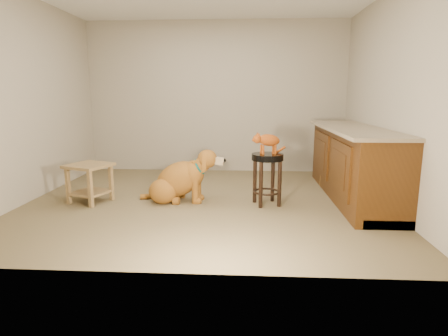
# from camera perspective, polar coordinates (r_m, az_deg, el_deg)

# --- Properties ---
(floor) EXTENTS (4.50, 4.00, 0.01)m
(floor) POSITION_cam_1_polar(r_m,az_deg,el_deg) (4.87, -3.01, -5.04)
(floor) COLOR brown
(floor) RESTS_ON ground
(room_shell) EXTENTS (4.54, 4.04, 2.62)m
(room_shell) POSITION_cam_1_polar(r_m,az_deg,el_deg) (4.69, -3.22, 15.04)
(room_shell) COLOR #9F9680
(room_shell) RESTS_ON ground
(cabinet_run) EXTENTS (0.70, 2.56, 0.94)m
(cabinet_run) POSITION_cam_1_polar(r_m,az_deg,el_deg) (5.23, 19.04, 0.43)
(cabinet_run) COLOR #45260C
(cabinet_run) RESTS_ON ground
(padded_stool) EXTENTS (0.41, 0.41, 0.64)m
(padded_stool) POSITION_cam_1_polar(r_m,az_deg,el_deg) (4.64, 6.60, -0.11)
(padded_stool) COLOR black
(padded_stool) RESTS_ON ground
(wood_stool) EXTENTS (0.45, 0.45, 0.79)m
(wood_stool) POSITION_cam_1_polar(r_m,az_deg,el_deg) (5.94, 16.18, 1.59)
(wood_stool) COLOR brown
(wood_stool) RESTS_ON ground
(side_table) EXTENTS (0.62, 0.62, 0.49)m
(side_table) POSITION_cam_1_polar(r_m,az_deg,el_deg) (5.04, -19.81, -1.32)
(side_table) COLOR olive
(side_table) RESTS_ON ground
(golden_retriever) EXTENTS (1.14, 0.58, 0.72)m
(golden_retriever) POSITION_cam_1_polar(r_m,az_deg,el_deg) (4.84, -6.82, -1.90)
(golden_retriever) COLOR brown
(golden_retriever) RESTS_ON ground
(tabby_kitten) EXTENTS (0.43, 0.27, 0.29)m
(tabby_kitten) POSITION_cam_1_polar(r_m,az_deg,el_deg) (4.59, 6.57, 4.13)
(tabby_kitten) COLOR #8B3A0D
(tabby_kitten) RESTS_ON padded_stool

